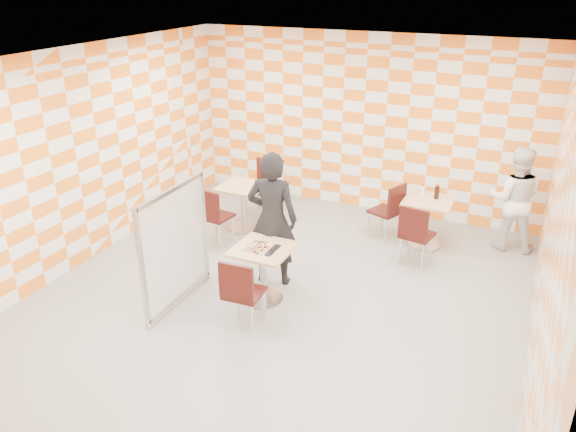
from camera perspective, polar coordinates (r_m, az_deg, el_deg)
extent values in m
plane|color=gray|center=(7.25, -1.39, -8.79)|extent=(7.00, 7.00, 0.00)
plane|color=white|center=(6.17, -1.68, 15.36)|extent=(7.00, 7.00, 0.00)
plane|color=white|center=(9.68, 7.68, 9.24)|extent=(6.00, 0.00, 6.00)
plane|color=white|center=(8.26, -20.69, 5.33)|extent=(0.00, 7.00, 7.00)
plane|color=white|center=(5.99, 25.26, -2.30)|extent=(0.00, 7.00, 7.00)
cube|color=tan|center=(6.95, -2.58, -3.39)|extent=(0.70, 0.70, 0.04)
cylinder|color=#A5A5AA|center=(7.12, -2.53, -5.97)|extent=(0.08, 0.08, 0.70)
cylinder|color=#A5A5AA|center=(7.31, -2.48, -8.38)|extent=(0.50, 0.50, 0.03)
cube|color=tan|center=(8.62, 14.07, 1.47)|extent=(0.70, 0.70, 0.04)
cylinder|color=#A5A5AA|center=(8.76, 13.84, -0.71)|extent=(0.08, 0.08, 0.70)
cylinder|color=#A5A5AA|center=(8.91, 13.62, -2.78)|extent=(0.50, 0.50, 0.03)
cube|color=tan|center=(8.95, -4.64, 2.98)|extent=(0.70, 0.70, 0.04)
cylinder|color=#A5A5AA|center=(9.09, -4.57, 0.86)|extent=(0.08, 0.08, 0.70)
cylinder|color=#A5A5AA|center=(9.23, -4.50, -1.16)|extent=(0.50, 0.50, 0.03)
cube|color=black|center=(6.61, -4.46, -7.79)|extent=(0.44, 0.44, 0.04)
cube|color=black|center=(6.33, -5.30, -6.75)|extent=(0.42, 0.07, 0.45)
cylinder|color=silver|center=(6.81, -2.47, -9.06)|extent=(0.03, 0.03, 0.43)
cylinder|color=silver|center=(6.93, -5.08, -8.48)|extent=(0.03, 0.03, 0.43)
cylinder|color=silver|center=(6.55, -3.66, -10.56)|extent=(0.03, 0.03, 0.43)
cylinder|color=silver|center=(6.68, -6.36, -9.93)|extent=(0.03, 0.03, 0.43)
cube|color=black|center=(8.16, 12.98, -1.89)|extent=(0.48, 0.48, 0.04)
cube|color=black|center=(7.88, 12.60, -0.78)|extent=(0.42, 0.11, 0.45)
cylinder|color=silver|center=(8.36, 14.35, -3.19)|extent=(0.03, 0.03, 0.43)
cylinder|color=silver|center=(8.46, 12.21, -2.63)|extent=(0.03, 0.03, 0.43)
cylinder|color=silver|center=(8.07, 13.49, -4.12)|extent=(0.03, 0.03, 0.43)
cylinder|color=silver|center=(8.17, 11.28, -3.52)|extent=(0.03, 0.03, 0.43)
cube|color=black|center=(8.84, 9.84, 0.47)|extent=(0.55, 0.55, 0.04)
cube|color=black|center=(8.64, 11.00, 1.60)|extent=(0.19, 0.40, 0.45)
cylinder|color=silver|center=(9.16, 9.54, -0.29)|extent=(0.03, 0.03, 0.43)
cylinder|color=silver|center=(8.91, 8.20, -0.90)|extent=(0.03, 0.03, 0.43)
cylinder|color=silver|center=(8.98, 11.25, -0.93)|extent=(0.03, 0.03, 0.43)
cylinder|color=silver|center=(8.72, 9.94, -1.58)|extent=(0.03, 0.03, 0.43)
cube|color=black|center=(8.61, -7.24, -0.04)|extent=(0.47, 0.47, 0.04)
cube|color=black|center=(8.37, -8.16, 1.05)|extent=(0.42, 0.09, 0.45)
cylinder|color=silver|center=(8.73, -5.59, -1.29)|extent=(0.03, 0.03, 0.43)
cylinder|color=silver|center=(8.92, -7.35, -0.81)|extent=(0.03, 0.03, 0.43)
cylinder|color=silver|center=(8.49, -6.95, -2.13)|extent=(0.03, 0.03, 0.43)
cylinder|color=silver|center=(8.69, -8.73, -1.61)|extent=(0.03, 0.03, 0.43)
cube|color=black|center=(9.62, -2.87, 2.76)|extent=(0.50, 0.50, 0.04)
cube|color=black|center=(9.68, -2.16, 4.48)|extent=(0.42, 0.12, 0.45)
cylinder|color=silver|center=(9.69, -4.26, 1.38)|extent=(0.03, 0.03, 0.43)
cylinder|color=silver|center=(9.48, -2.68, 0.91)|extent=(0.03, 0.03, 0.43)
cylinder|color=silver|center=(9.93, -3.00, 1.98)|extent=(0.03, 0.03, 0.43)
cylinder|color=silver|center=(9.73, -1.44, 1.55)|extent=(0.03, 0.03, 0.43)
cube|color=white|center=(7.02, -11.38, -2.95)|extent=(0.02, 1.30, 1.40)
cube|color=#B2B2B7|center=(6.73, -11.87, 2.53)|extent=(0.05, 1.30, 0.05)
cube|color=#B2B2B7|center=(7.37, -10.93, -7.95)|extent=(0.05, 1.30, 0.05)
cube|color=#B2B2B7|center=(6.57, -14.63, -5.25)|extent=(0.05, 0.05, 1.50)
cylinder|color=#B2B2B7|center=(6.97, -13.97, -10.82)|extent=(0.08, 0.08, 0.05)
cube|color=#B2B2B7|center=(7.50, -8.55, -0.93)|extent=(0.05, 0.05, 1.50)
cylinder|color=#B2B2B7|center=(7.85, -8.20, -6.07)|extent=(0.08, 0.08, 0.05)
imported|color=black|center=(7.32, -1.61, -0.32)|extent=(0.74, 0.55, 1.83)
imported|color=white|center=(8.92, 22.00, 1.62)|extent=(0.83, 0.68, 1.59)
cube|color=silver|center=(6.92, -2.66, -3.29)|extent=(0.38, 0.34, 0.01)
cone|color=tan|center=(6.92, -2.66, -3.21)|extent=(0.40, 0.40, 0.02)
cone|color=#F2D88C|center=(6.93, -2.59, -3.03)|extent=(0.33, 0.33, 0.01)
cylinder|color=maroon|center=(6.85, -3.49, -3.28)|extent=(0.04, 0.04, 0.01)
cylinder|color=maroon|center=(6.82, -2.63, -3.42)|extent=(0.04, 0.04, 0.01)
cylinder|color=maroon|center=(6.89, -2.74, -3.10)|extent=(0.04, 0.04, 0.01)
cylinder|color=maroon|center=(6.95, -2.92, -2.85)|extent=(0.04, 0.04, 0.01)
cylinder|color=maroon|center=(6.89, -2.18, -3.09)|extent=(0.04, 0.04, 0.01)
torus|color=black|center=(6.86, -2.41, -3.20)|extent=(0.03, 0.03, 0.01)
torus|color=black|center=(6.87, -3.04, -3.19)|extent=(0.03, 0.03, 0.01)
torus|color=black|center=(6.93, -2.37, -2.91)|extent=(0.03, 0.03, 0.01)
torus|color=black|center=(6.92, -3.26, -2.98)|extent=(0.03, 0.03, 0.01)
cylinder|color=white|center=(8.72, 13.55, 2.49)|extent=(0.06, 0.06, 0.16)
cylinder|color=red|center=(8.68, 13.61, 3.10)|extent=(0.04, 0.04, 0.04)
cylinder|color=black|center=(8.66, 14.88, 2.33)|extent=(0.07, 0.07, 0.20)
cylinder|color=red|center=(8.62, 14.95, 3.04)|extent=(0.03, 0.03, 0.03)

